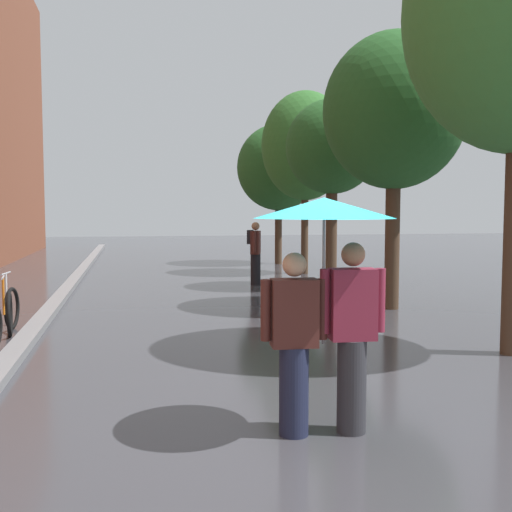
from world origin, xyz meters
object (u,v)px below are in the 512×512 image
object	(u,v)px
pedestrian_walking_midground	(255,251)
street_tree_2	(332,148)
couple_under_umbrella	(324,272)
street_tree_1	(394,112)
street_tree_4	(279,168)
street_tree_3	(305,146)

from	to	relation	value
pedestrian_walking_midground	street_tree_2	bearing A→B (deg)	-29.82
couple_under_umbrella	street_tree_1	bearing A→B (deg)	61.46
street_tree_1	street_tree_4	bearing A→B (deg)	89.36
street_tree_1	street_tree_3	world-z (taller)	street_tree_3
street_tree_1	couple_under_umbrella	bearing A→B (deg)	-118.54
couple_under_umbrella	street_tree_2	bearing A→B (deg)	71.29
couple_under_umbrella	pedestrian_walking_midground	size ratio (longest dim) A/B	1.27
street_tree_4	couple_under_umbrella	size ratio (longest dim) A/B	2.39
street_tree_2	street_tree_4	bearing A→B (deg)	87.72
street_tree_3	pedestrian_walking_midground	distance (m)	4.36
street_tree_4	pedestrian_walking_midground	world-z (taller)	street_tree_4
street_tree_2	pedestrian_walking_midground	distance (m)	3.29
street_tree_2	street_tree_1	bearing A→B (deg)	-87.30
street_tree_2	street_tree_3	size ratio (longest dim) A/B	0.85
street_tree_2	street_tree_4	world-z (taller)	street_tree_4
street_tree_1	street_tree_2	size ratio (longest dim) A/B	1.15
street_tree_1	couple_under_umbrella	xyz separation A→B (m)	(-3.40, -6.25, -2.42)
street_tree_1	street_tree_3	distance (m)	6.76
couple_under_umbrella	pedestrian_walking_midground	distance (m)	10.69
street_tree_4	couple_under_umbrella	bearing A→B (deg)	-102.10
street_tree_2	couple_under_umbrella	bearing A→B (deg)	-108.71
couple_under_umbrella	street_tree_3	bearing A→B (deg)	74.82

